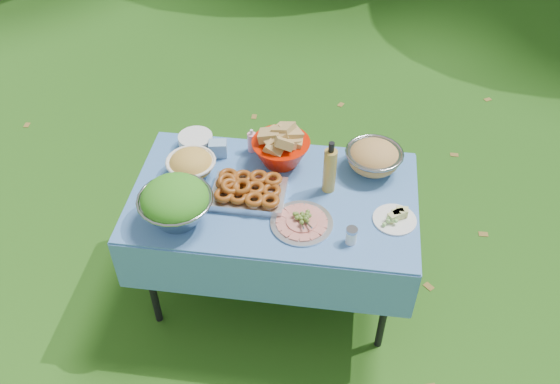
{
  "coord_description": "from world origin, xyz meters",
  "views": [
    {
      "loc": [
        0.32,
        -2.17,
        2.86
      ],
      "look_at": [
        0.03,
        0.0,
        0.78
      ],
      "focal_mm": 38.0,
      "sensor_mm": 36.0,
      "label": 1
    }
  ],
  "objects_px": {
    "charcuterie_platter": "(302,219)",
    "oil_bottle": "(330,167)",
    "picnic_table": "(274,244)",
    "salad_bowl": "(175,203)",
    "bread_bowl": "(281,146)",
    "plate_stack": "(196,141)",
    "pasta_bowl_steel": "(374,157)"
  },
  "relations": [
    {
      "from": "salad_bowl",
      "to": "oil_bottle",
      "type": "height_order",
      "value": "oil_bottle"
    },
    {
      "from": "pasta_bowl_steel",
      "to": "oil_bottle",
      "type": "xyz_separation_m",
      "value": [
        -0.22,
        -0.19,
        0.07
      ]
    },
    {
      "from": "plate_stack",
      "to": "pasta_bowl_steel",
      "type": "xyz_separation_m",
      "value": [
        0.98,
        -0.06,
        0.04
      ]
    },
    {
      "from": "pasta_bowl_steel",
      "to": "oil_bottle",
      "type": "bearing_deg",
      "value": -139.24
    },
    {
      "from": "bread_bowl",
      "to": "pasta_bowl_steel",
      "type": "height_order",
      "value": "bread_bowl"
    },
    {
      "from": "salad_bowl",
      "to": "plate_stack",
      "type": "relative_size",
      "value": 1.89
    },
    {
      "from": "salad_bowl",
      "to": "charcuterie_platter",
      "type": "xyz_separation_m",
      "value": [
        0.6,
        0.05,
        -0.08
      ]
    },
    {
      "from": "bread_bowl",
      "to": "picnic_table",
      "type": "bearing_deg",
      "value": -90.51
    },
    {
      "from": "bread_bowl",
      "to": "oil_bottle",
      "type": "bearing_deg",
      "value": -34.33
    },
    {
      "from": "oil_bottle",
      "to": "bread_bowl",
      "type": "bearing_deg",
      "value": 145.67
    },
    {
      "from": "picnic_table",
      "to": "charcuterie_platter",
      "type": "distance_m",
      "value": 0.48
    },
    {
      "from": "bread_bowl",
      "to": "charcuterie_platter",
      "type": "xyz_separation_m",
      "value": [
        0.16,
        -0.45,
        -0.07
      ]
    },
    {
      "from": "plate_stack",
      "to": "oil_bottle",
      "type": "relative_size",
      "value": 0.62
    },
    {
      "from": "picnic_table",
      "to": "salad_bowl",
      "type": "relative_size",
      "value": 4.06
    },
    {
      "from": "picnic_table",
      "to": "bread_bowl",
      "type": "height_order",
      "value": "bread_bowl"
    },
    {
      "from": "oil_bottle",
      "to": "plate_stack",
      "type": "bearing_deg",
      "value": 161.93
    },
    {
      "from": "plate_stack",
      "to": "bread_bowl",
      "type": "xyz_separation_m",
      "value": [
        0.49,
        -0.06,
        0.07
      ]
    },
    {
      "from": "charcuterie_platter",
      "to": "plate_stack",
      "type": "bearing_deg",
      "value": 141.66
    },
    {
      "from": "pasta_bowl_steel",
      "to": "oil_bottle",
      "type": "height_order",
      "value": "oil_bottle"
    },
    {
      "from": "oil_bottle",
      "to": "pasta_bowl_steel",
      "type": "bearing_deg",
      "value": 40.76
    },
    {
      "from": "picnic_table",
      "to": "plate_stack",
      "type": "height_order",
      "value": "plate_stack"
    },
    {
      "from": "bread_bowl",
      "to": "oil_bottle",
      "type": "height_order",
      "value": "oil_bottle"
    },
    {
      "from": "plate_stack",
      "to": "bread_bowl",
      "type": "bearing_deg",
      "value": -7.21
    },
    {
      "from": "plate_stack",
      "to": "bread_bowl",
      "type": "height_order",
      "value": "bread_bowl"
    },
    {
      "from": "charcuterie_platter",
      "to": "pasta_bowl_steel",
      "type": "bearing_deg",
      "value": 53.94
    },
    {
      "from": "picnic_table",
      "to": "oil_bottle",
      "type": "xyz_separation_m",
      "value": [
        0.27,
        0.08,
        0.53
      ]
    },
    {
      "from": "picnic_table",
      "to": "salad_bowl",
      "type": "xyz_separation_m",
      "value": [
        -0.44,
        -0.24,
        0.5
      ]
    },
    {
      "from": "charcuterie_platter",
      "to": "oil_bottle",
      "type": "relative_size",
      "value": 1.01
    },
    {
      "from": "picnic_table",
      "to": "pasta_bowl_steel",
      "type": "xyz_separation_m",
      "value": [
        0.5,
        0.27,
        0.46
      ]
    },
    {
      "from": "picnic_table",
      "to": "oil_bottle",
      "type": "relative_size",
      "value": 4.78
    },
    {
      "from": "salad_bowl",
      "to": "pasta_bowl_steel",
      "type": "distance_m",
      "value": 1.07
    },
    {
      "from": "picnic_table",
      "to": "plate_stack",
      "type": "bearing_deg",
      "value": 146.09
    }
  ]
}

